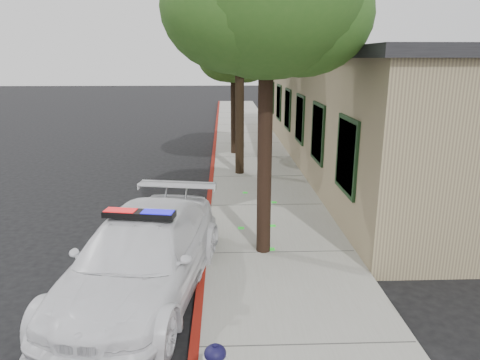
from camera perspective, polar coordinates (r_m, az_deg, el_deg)
name	(u,v)px	position (r m, az deg, el deg)	size (l,w,h in m)	color
ground	(201,260)	(9.09, -5.15, -10.42)	(120.00, 120.00, 0.00)	black
sidewalk	(265,207)	(11.87, 3.32, -3.60)	(3.20, 60.00, 0.15)	gray
red_curb	(209,208)	(11.82, -4.15, -3.66)	(0.14, 60.00, 0.16)	maroon
clapboard_building	(379,107)	(18.33, 17.86, 9.11)	(7.30, 20.89, 4.24)	tan
police_car	(142,257)	(7.70, -12.76, -9.83)	(2.82, 5.23, 1.56)	white
street_tree_near	(268,3)	(8.33, 3.64, 22.25)	(3.84, 3.51, 6.43)	black
street_tree_mid	(240,16)	(14.71, 0.01, 20.74)	(3.81, 3.57, 6.81)	black
street_tree_far	(234,56)	(17.91, -0.76, 16.00)	(2.95, 2.77, 5.24)	black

